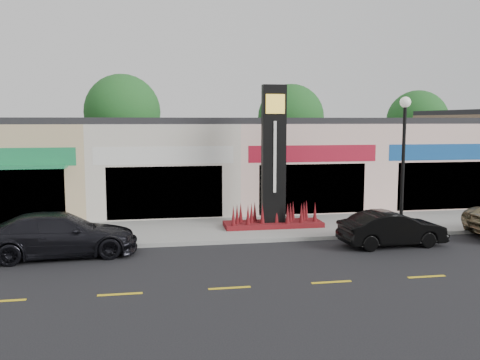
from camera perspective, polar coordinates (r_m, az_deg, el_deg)
The scene contains 14 objects.
ground at distance 17.39m, azimuth -2.70°, elevation -8.89°, with size 120.00×120.00×0.00m, color black.
sidewalk at distance 21.57m, azimuth -4.17°, elevation -5.61°, with size 52.00×4.30×0.15m, color gray.
curb at distance 19.39m, azimuth -3.49°, elevation -7.02°, with size 52.00×0.20×0.15m, color gray.
shop_beige at distance 28.90m, azimuth -22.72°, elevation 1.68°, with size 7.00×10.85×4.80m.
shop_cream at distance 28.19m, azimuth -8.70°, elevation 2.02°, with size 7.00×10.01×4.80m.
shop_pink_w at distance 29.19m, azimuth 5.18°, elevation 2.23°, with size 7.00×10.01×4.80m.
shop_pink_e at distance 31.74m, azimuth 17.48°, elevation 2.30°, with size 7.00×10.01×4.80m.
tree_rear_west at distance 36.18m, azimuth -13.07°, elevation 7.42°, with size 5.20×5.20×7.83m.
tree_rear_mid at distance 37.50m, azimuth 5.72°, elevation 7.02°, with size 4.80×4.80×7.29m.
tree_rear_east at distance 41.33m, azimuth 19.28°, elevation 6.30°, with size 4.60×4.60×6.94m.
lamp_east_near at distance 21.65m, azimuth 17.89°, elevation 3.22°, with size 0.44×0.44×5.47m.
pylon_sign at distance 21.57m, azimuth 3.78°, elevation 0.31°, with size 4.20×1.30×6.00m.
car_dark_sedan at distance 18.67m, azimuth -19.53°, elevation -5.80°, with size 5.21×2.12×1.51m, color black.
car_black_conv at distance 19.86m, azimuth 16.71°, elevation -5.26°, with size 3.95×1.38×1.30m, color black.
Camera 1 is at (-2.08, -16.62, 4.69)m, focal length 38.00 mm.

